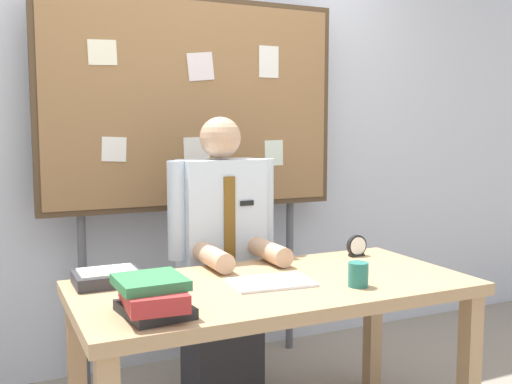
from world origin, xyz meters
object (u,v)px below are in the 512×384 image
object	(u,v)px
book_stack	(153,296)
open_notebook	(271,282)
paper_tray	(108,277)
person	(222,269)
coffee_mug	(358,274)
desk	(274,303)
bulletin_board	(194,108)
desk_clock	(357,247)

from	to	relation	value
book_stack	open_notebook	bearing A→B (deg)	18.98
paper_tray	person	bearing A→B (deg)	27.46
coffee_mug	desk	bearing A→B (deg)	143.28
book_stack	person	bearing A→B (deg)	54.36
desk	bulletin_board	size ratio (longest dim) A/B	0.78
person	book_stack	xyz separation A→B (m)	(-0.56, -0.78, 0.14)
bulletin_board	person	bearing A→B (deg)	-90.01
desk_clock	coffee_mug	bearing A→B (deg)	-124.12
coffee_mug	book_stack	bearing A→B (deg)	-179.77
open_notebook	paper_tray	distance (m)	0.66
open_notebook	coffee_mug	world-z (taller)	coffee_mug
book_stack	desk_clock	xyz separation A→B (m)	(1.14, 0.46, -0.02)
open_notebook	paper_tray	size ratio (longest dim) A/B	1.25
desk	coffee_mug	xyz separation A→B (m)	(0.27, -0.20, 0.14)
desk_clock	coffee_mug	size ratio (longest dim) A/B	1.08
person	coffee_mug	xyz separation A→B (m)	(0.27, -0.77, 0.12)
book_stack	desk	bearing A→B (deg)	20.07
bulletin_board	open_notebook	bearing A→B (deg)	-91.39
desk_clock	person	bearing A→B (deg)	151.59
person	book_stack	distance (m)	0.97
bulletin_board	desk_clock	distance (m)	1.14
desk	bulletin_board	world-z (taller)	bulletin_board
coffee_mug	paper_tray	bearing A→B (deg)	152.99
open_notebook	person	bearing A→B (deg)	87.72
desk	coffee_mug	distance (m)	0.36
desk	bulletin_board	distance (m)	1.26
desk	book_stack	bearing A→B (deg)	-159.93
person	bulletin_board	world-z (taller)	bulletin_board
paper_tray	desk	bearing A→B (deg)	-22.16
desk	person	xyz separation A→B (m)	(0.00, 0.57, 0.01)
person	paper_tray	bearing A→B (deg)	-152.54
desk	person	bearing A→B (deg)	90.00
coffee_mug	bulletin_board	bearing A→B (deg)	103.03
desk	desk_clock	size ratio (longest dim) A/B	15.29
desk_clock	coffee_mug	distance (m)	0.56
bulletin_board	desk	bearing A→B (deg)	-90.00
desk	person	world-z (taller)	person
person	bulletin_board	bearing A→B (deg)	89.99
book_stack	coffee_mug	world-z (taller)	book_stack
paper_tray	open_notebook	bearing A→B (deg)	-24.56
book_stack	coffee_mug	size ratio (longest dim) A/B	3.13
desk	paper_tray	world-z (taller)	paper_tray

